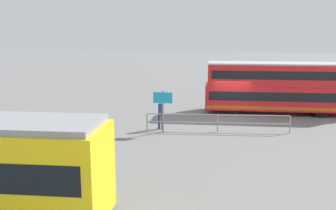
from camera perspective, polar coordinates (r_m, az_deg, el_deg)
ground_plane at (r=28.97m, az=9.09°, el=-1.53°), size 160.00×160.00×0.00m
double_decker_bus at (r=30.24m, az=15.42°, el=2.41°), size 10.66×3.33×3.73m
pedestrian_near_railing at (r=24.68m, az=-1.05°, el=-1.07°), size 0.36×0.35×1.80m
pedestrian_railing at (r=24.24m, az=7.12°, el=-2.11°), size 8.63×1.09×1.08m
info_sign at (r=23.66m, az=-0.74°, el=0.23°), size 1.15×0.13×2.56m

